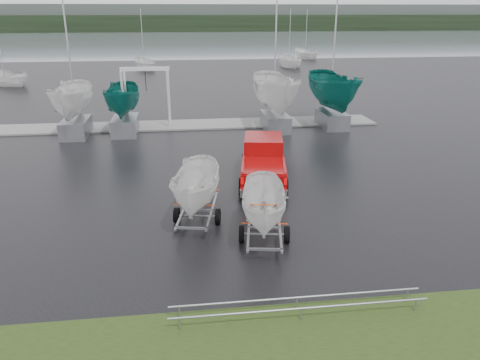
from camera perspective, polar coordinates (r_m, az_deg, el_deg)
ground_plane at (r=21.34m, az=-9.68°, el=-1.57°), size 120.00×120.00×0.00m
lake at (r=120.12m, az=-8.14°, el=16.11°), size 300.00×300.00×0.00m
dock at (r=33.77m, az=-9.00°, el=6.58°), size 30.00×3.00×0.12m
treeline at (r=189.92m, az=-8.06°, el=18.38°), size 300.00×8.00×6.00m
far_hill at (r=197.88m, az=-8.08°, el=19.02°), size 300.00×6.00×10.00m
pickup_truck at (r=22.51m, az=2.85°, el=2.58°), size 2.92×6.08×1.94m
trailer_hitched at (r=15.95m, az=3.10°, el=0.89°), size 1.87×3.75×4.65m
trailer_parked at (r=17.44m, az=-5.39°, el=3.14°), size 1.99×3.76×5.00m
boat_hoist at (r=33.33m, az=-11.37°, el=10.86°), size 3.30×2.18×4.12m
keelboat_0 at (r=31.85m, az=-20.00°, el=11.58°), size 2.35×3.20×10.51m
keelboat_1 at (r=31.57m, az=-14.23°, el=11.53°), size 2.18×3.20×6.88m
keelboat_2 at (r=31.70m, az=4.50°, el=13.81°), size 2.73×3.20×10.91m
keelboat_3 at (r=33.06m, az=11.57°, el=13.69°), size 2.72×3.20×10.90m
mast_rack_2 at (r=13.06m, az=7.24°, el=-14.65°), size 7.00×0.56×0.06m
moored_boat_0 at (r=58.27m, az=-26.62°, el=10.30°), size 3.63×3.62×11.38m
moored_boat_1 at (r=68.27m, az=-11.57°, el=13.10°), size 2.91×2.95×11.06m
moored_boat_2 at (r=70.34m, az=5.96°, el=13.58°), size 2.77×2.83×11.33m
moored_boat_3 at (r=83.05m, az=7.94°, el=14.47°), size 2.90×2.95×11.17m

